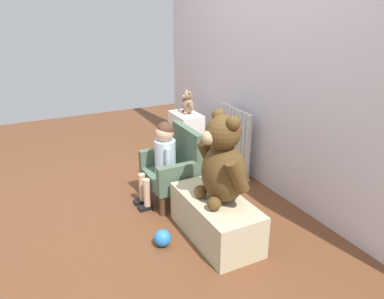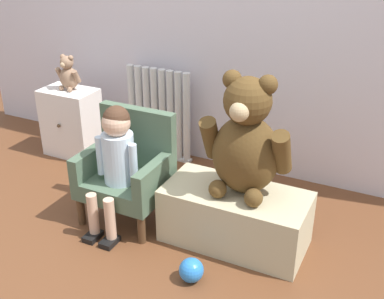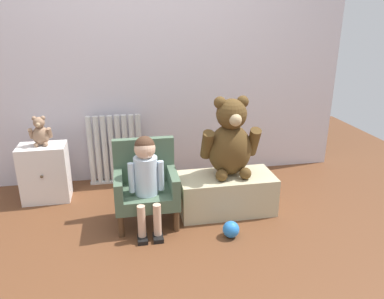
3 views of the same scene
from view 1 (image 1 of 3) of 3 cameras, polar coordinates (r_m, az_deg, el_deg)
The scene contains 10 objects.
ground_plane at distance 3.07m, azimuth -9.54°, elevation -9.55°, with size 6.00×6.00×0.00m, color brown.
back_wall at distance 3.26m, azimuth 11.88°, elevation 14.59°, with size 3.80×0.05×2.40m, color silver.
radiator at distance 3.61m, azimuth 6.56°, elevation 1.17°, with size 0.50×0.05×0.65m.
small_dresser at distance 4.00m, azimuth -0.88°, elevation 2.18°, with size 0.38×0.27×0.48m.
child_armchair at distance 3.11m, azimuth -2.60°, elevation -2.67°, with size 0.46×0.38×0.62m.
child_figure at distance 3.01m, azimuth -4.51°, elevation -0.37°, with size 0.25×0.35×0.70m.
low_bench at distance 2.69m, azimuth 3.60°, elevation -10.36°, with size 0.75×0.36×0.30m, color #BDB28C.
large_teddy_bear at distance 2.48m, azimuth 4.75°, elevation -2.11°, with size 0.45×0.32×0.62m.
small_teddy_bear at distance 3.90m, azimuth -0.65°, elevation 7.03°, with size 0.18×0.12×0.24m.
toy_ball at distance 2.65m, azimuth -4.50°, elevation -13.30°, with size 0.12×0.12×0.12m, color blue.
Camera 1 is at (2.54, -0.72, 1.57)m, focal length 35.00 mm.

